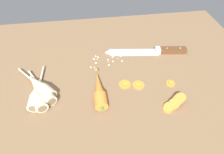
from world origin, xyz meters
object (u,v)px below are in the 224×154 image
at_px(chefs_knife, 144,51).
at_px(carrot_slice_stray_mid, 170,83).
at_px(carrot_slice_stray_far, 125,84).
at_px(carrot_slice_stray_near, 138,85).
at_px(whole_carrot, 99,91).
at_px(parsnip_back, 40,86).
at_px(carrot_slice_stack, 174,103).
at_px(parsnip_mid_left, 38,97).
at_px(parsnip_mid_right, 37,93).
at_px(parsnip_front, 43,90).

height_order(chefs_knife, carrot_slice_stray_mid, chefs_knife).
xyz_separation_m(carrot_slice_stray_mid, carrot_slice_stray_far, (-0.16, 0.02, -0.00)).
relative_size(carrot_slice_stray_near, carrot_slice_stray_mid, 1.29).
distance_m(chefs_knife, whole_carrot, 0.30).
relative_size(carrot_slice_stray_mid, carrot_slice_stray_far, 0.78).
distance_m(parsnip_back, carrot_slice_stack, 0.46).
bearing_deg(parsnip_mid_left, parsnip_mid_right, 108.02).
bearing_deg(carrot_slice_stack, parsnip_mid_left, 169.00).
distance_m(chefs_knife, parsnip_front, 0.44).
relative_size(parsnip_mid_right, carrot_slice_stray_near, 4.82).
xyz_separation_m(whole_carrot, parsnip_back, (-0.20, 0.05, -0.00)).
height_order(parsnip_back, carrot_slice_stray_mid, parsnip_back).
bearing_deg(whole_carrot, parsnip_mid_left, 178.73).
height_order(carrot_slice_stray_near, carrot_slice_stray_mid, same).
bearing_deg(parsnip_back, carrot_slice_stray_near, -4.89).
height_order(parsnip_front, carrot_slice_stray_far, parsnip_front).
bearing_deg(whole_carrot, parsnip_front, 170.72).
distance_m(parsnip_mid_left, carrot_slice_stack, 0.45).
distance_m(parsnip_back, carrot_slice_stray_near, 0.35).
distance_m(parsnip_mid_right, carrot_slice_stray_near, 0.35).
bearing_deg(parsnip_mid_right, carrot_slice_stray_near, 0.24).
height_order(parsnip_back, carrot_slice_stack, parsnip_back).
bearing_deg(carrot_slice_stack, chefs_knife, 94.79).
distance_m(parsnip_mid_right, carrot_slice_stray_far, 0.30).
bearing_deg(carrot_slice_stray_far, parsnip_mid_right, -177.70).
relative_size(chefs_knife, parsnip_back, 1.95).
distance_m(chefs_knife, parsnip_mid_right, 0.46).
bearing_deg(carrot_slice_stack, whole_carrot, 161.11).
relative_size(parsnip_mid_right, carrot_slice_stray_mid, 6.21).
height_order(chefs_knife, parsnip_back, parsnip_back).
distance_m(parsnip_front, carrot_slice_stack, 0.44).
height_order(whole_carrot, carrot_slice_stack, whole_carrot).
relative_size(carrot_slice_stray_near, carrot_slice_stray_far, 1.00).
bearing_deg(carrot_slice_stray_near, carrot_slice_stack, -48.40).
bearing_deg(chefs_knife, carrot_slice_stray_near, -110.47).
height_order(parsnip_mid_left, carrot_slice_stray_mid, parsnip_mid_left).
relative_size(whole_carrot, parsnip_mid_right, 0.93).
bearing_deg(parsnip_back, carrot_slice_stray_far, -3.59).
relative_size(whole_carrot, carrot_slice_stack, 2.28).
height_order(chefs_knife, carrot_slice_stack, carrot_slice_stack).
bearing_deg(whole_carrot, carrot_slice_stray_mid, 3.51).
xyz_separation_m(chefs_knife, carrot_slice_stray_near, (-0.07, -0.18, -0.00)).
height_order(chefs_knife, carrot_slice_stray_far, chefs_knife).
bearing_deg(carrot_slice_stray_far, whole_carrot, -159.75).
height_order(parsnip_mid_right, carrot_slice_stray_near, parsnip_mid_right).
bearing_deg(parsnip_mid_right, parsnip_front, 20.80).
xyz_separation_m(chefs_knife, parsnip_mid_left, (-0.41, -0.20, 0.01)).
height_order(carrot_slice_stack, carrot_slice_stray_far, carrot_slice_stack).
distance_m(chefs_knife, parsnip_back, 0.44).
height_order(chefs_knife, parsnip_front, parsnip_front).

